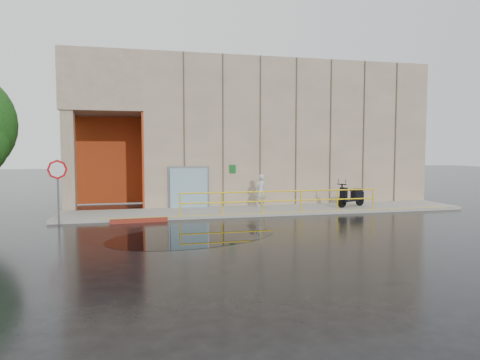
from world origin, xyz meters
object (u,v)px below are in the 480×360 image
object	(u,v)px
person	(261,191)
scooter	(352,190)
red_curb	(139,221)
stop_sign	(58,178)

from	to	relation	value
person	scooter	distance (m)	4.72
person	red_curb	distance (m)	6.60
scooter	stop_sign	xyz separation A→B (m)	(-13.94, -1.41, 0.96)
person	scooter	world-z (taller)	person
scooter	stop_sign	bearing A→B (deg)	164.63
person	stop_sign	world-z (taller)	stop_sign
person	red_curb	bearing A→B (deg)	-4.43
scooter	red_curb	size ratio (longest dim) A/B	0.81
stop_sign	red_curb	xyz separation A→B (m)	(3.22, -0.24, -1.86)
person	scooter	size ratio (longest dim) A/B	0.88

